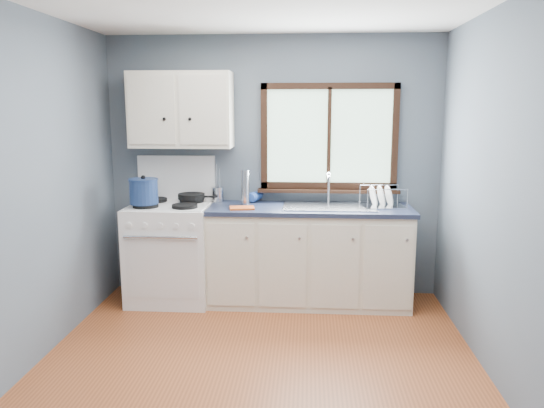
# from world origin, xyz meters

# --- Properties ---
(floor) EXTENTS (3.20, 3.60, 0.02)m
(floor) POSITION_xyz_m (0.00, 0.00, -0.01)
(floor) COLOR #9A4C25
(floor) RESTS_ON ground
(wall_back) EXTENTS (3.20, 0.02, 2.50)m
(wall_back) POSITION_xyz_m (0.00, 1.81, 1.25)
(wall_back) COLOR slate
(wall_back) RESTS_ON ground
(wall_front) EXTENTS (3.20, 0.02, 2.50)m
(wall_front) POSITION_xyz_m (0.00, -1.81, 1.25)
(wall_front) COLOR slate
(wall_front) RESTS_ON ground
(wall_left) EXTENTS (0.02, 3.60, 2.50)m
(wall_left) POSITION_xyz_m (-1.61, 0.00, 1.25)
(wall_left) COLOR slate
(wall_left) RESTS_ON ground
(wall_right) EXTENTS (0.02, 3.60, 2.50)m
(wall_right) POSITION_xyz_m (1.61, 0.00, 1.25)
(wall_right) COLOR slate
(wall_right) RESTS_ON ground
(gas_range) EXTENTS (0.76, 0.69, 1.36)m
(gas_range) POSITION_xyz_m (-0.95, 1.47, 0.49)
(gas_range) COLOR white
(gas_range) RESTS_ON floor
(base_cabinets) EXTENTS (1.85, 0.60, 0.88)m
(base_cabinets) POSITION_xyz_m (0.36, 1.49, 0.41)
(base_cabinets) COLOR beige
(base_cabinets) RESTS_ON floor
(countertop) EXTENTS (1.89, 0.64, 0.04)m
(countertop) POSITION_xyz_m (0.36, 1.49, 0.90)
(countertop) COLOR #171E30
(countertop) RESTS_ON base_cabinets
(sink) EXTENTS (0.84, 0.46, 0.44)m
(sink) POSITION_xyz_m (0.54, 1.49, 0.86)
(sink) COLOR silver
(sink) RESTS_ON countertop
(window) EXTENTS (1.36, 0.10, 1.03)m
(window) POSITION_xyz_m (0.54, 1.77, 1.48)
(window) COLOR #9EC6A8
(window) RESTS_ON wall_back
(upper_cabinets) EXTENTS (0.95, 0.35, 0.70)m
(upper_cabinets) POSITION_xyz_m (-0.85, 1.63, 1.80)
(upper_cabinets) COLOR beige
(upper_cabinets) RESTS_ON wall_back
(skillet) EXTENTS (0.39, 0.26, 0.05)m
(skillet) POSITION_xyz_m (-0.77, 1.61, 0.99)
(skillet) COLOR black
(skillet) RESTS_ON gas_range
(stockpot) EXTENTS (0.31, 0.31, 0.26)m
(stockpot) POSITION_xyz_m (-1.15, 1.33, 1.08)
(stockpot) COLOR navy
(stockpot) RESTS_ON gas_range
(utensil_crock) EXTENTS (0.15, 0.15, 0.36)m
(utensil_crock) POSITION_xyz_m (-0.53, 1.69, 0.99)
(utensil_crock) COLOR silver
(utensil_crock) RESTS_ON countertop
(thermos) EXTENTS (0.09, 0.09, 0.33)m
(thermos) POSITION_xyz_m (-0.25, 1.56, 1.08)
(thermos) COLOR silver
(thermos) RESTS_ON countertop
(soap_bottle) EXTENTS (0.13, 0.13, 0.26)m
(soap_bottle) POSITION_xyz_m (-0.20, 1.66, 1.05)
(soap_bottle) COLOR #2B50A6
(soap_bottle) RESTS_ON countertop
(dish_towel) EXTENTS (0.24, 0.19, 0.02)m
(dish_towel) POSITION_xyz_m (-0.25, 1.35, 0.93)
(dish_towel) COLOR #C24D1C
(dish_towel) RESTS_ON countertop
(dish_rack) EXTENTS (0.43, 0.35, 0.20)m
(dish_rack) POSITION_xyz_m (1.02, 1.53, 0.97)
(dish_rack) COLOR silver
(dish_rack) RESTS_ON countertop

